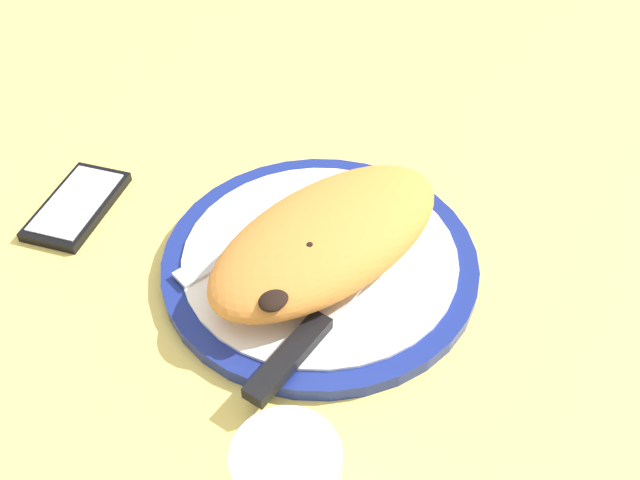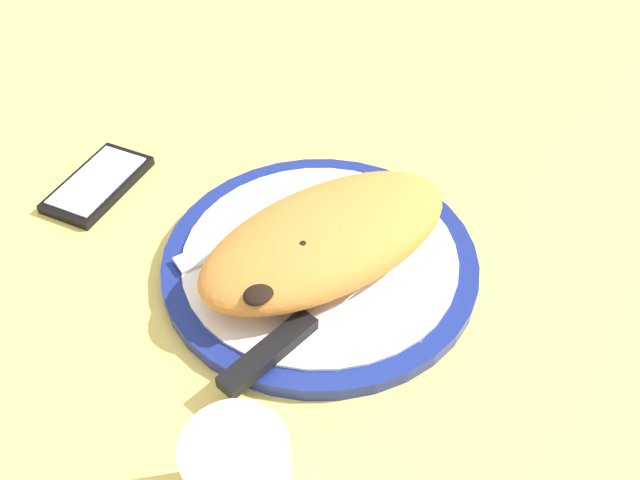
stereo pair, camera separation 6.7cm
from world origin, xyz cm
name	(u,v)px [view 1 (the left image)]	position (x,y,z in cm)	size (l,w,h in cm)	color
ground_plane	(320,278)	(0.00, 0.00, -1.50)	(150.00, 150.00, 3.00)	#EACC60
plate	(320,262)	(0.00, 0.00, 0.83)	(29.88, 29.88, 1.73)	navy
calzone	(325,239)	(0.31, 0.94, 4.66)	(26.61, 14.94, 5.83)	orange
fork	(240,246)	(4.37, -6.32, 1.93)	(17.01, 3.84, 0.40)	silver
knife	(310,334)	(7.84, 5.87, 2.23)	(22.85, 4.60, 1.20)	silver
smartphone	(77,205)	(10.54, -24.26, 0.56)	(13.43, 10.69, 1.16)	black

